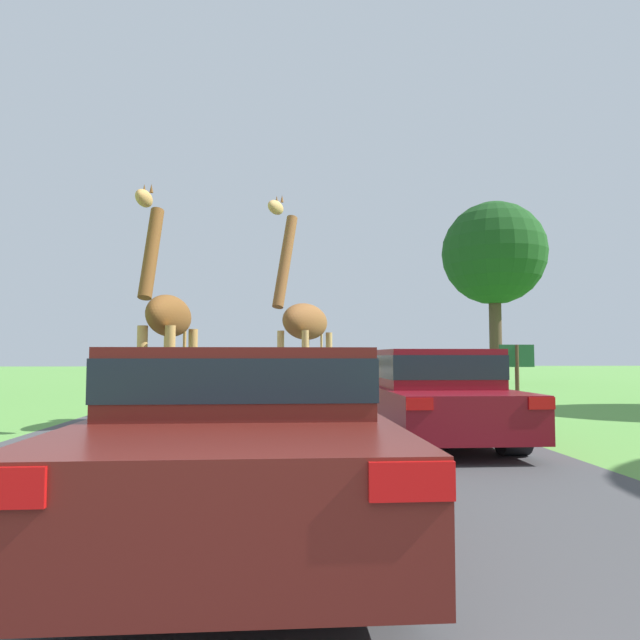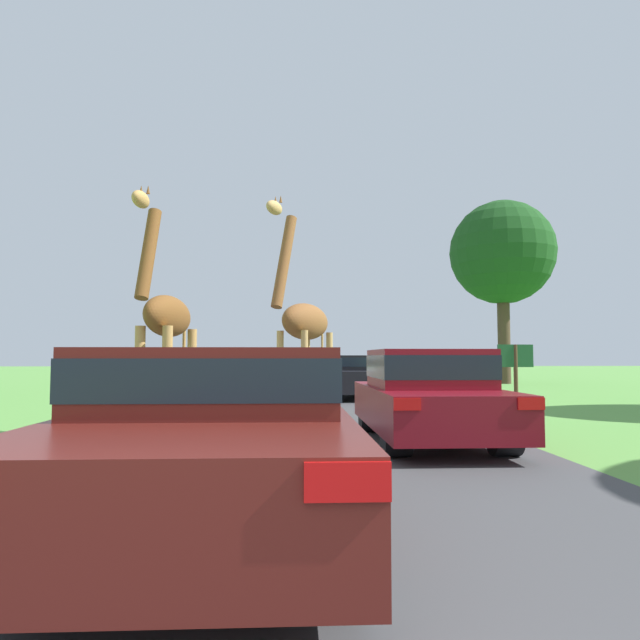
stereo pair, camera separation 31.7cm
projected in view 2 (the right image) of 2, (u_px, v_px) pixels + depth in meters
The scene contains 10 objects.
road at pixel (282, 382), 30.33m from camera, with size 8.34×120.00×0.00m.
giraffe_near_road at pixel (303, 321), 13.47m from camera, with size 1.74×2.69×4.89m.
giraffe_companion at pixel (166, 323), 11.38m from camera, with size 1.00×2.78×4.48m.
car_lead_maroon at pixel (219, 431), 4.55m from camera, with size 1.98×4.58×1.42m.
car_queue_right at pixel (345, 375), 18.79m from camera, with size 1.89×4.40×1.39m.
car_queue_left at pixel (257, 373), 22.33m from camera, with size 1.99×4.02×1.34m.
car_far_ahead at pixel (428, 394), 9.07m from camera, with size 1.87×4.29×1.47m.
car_verge_right at pixel (310, 370), 28.33m from camera, with size 1.96×4.78×1.26m.
tree_right_cluster at pixel (502, 253), 28.97m from camera, with size 5.26×5.26×9.28m.
sign_post at pixel (516, 369), 11.10m from camera, with size 0.70×0.08×1.59m.
Camera 2 is at (0.54, -0.54, 1.36)m, focal length 32.00 mm.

